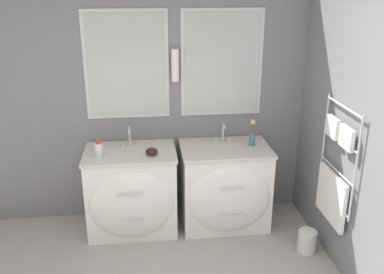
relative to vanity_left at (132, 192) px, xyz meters
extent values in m
cube|color=slate|center=(0.20, 0.39, 0.87)|extent=(4.86, 0.06, 2.60)
cube|color=silver|center=(0.00, 0.35, 1.21)|extent=(0.83, 0.01, 1.07)
cube|color=#B2BCBA|center=(0.00, 0.34, 1.21)|extent=(0.76, 0.01, 1.00)
cube|color=silver|center=(0.95, 0.35, 1.21)|extent=(0.83, 0.01, 1.07)
cube|color=#B2BCBA|center=(0.95, 0.34, 1.21)|extent=(0.76, 0.01, 1.00)
cylinder|color=white|center=(0.48, 0.30, 1.21)|extent=(0.07, 0.07, 0.32)
cube|color=silver|center=(0.48, 0.35, 1.21)|extent=(0.05, 0.02, 0.08)
cube|color=slate|center=(1.86, -0.84, 0.87)|extent=(0.06, 4.27, 2.60)
cylinder|color=silver|center=(1.79, -0.99, 0.60)|extent=(0.02, 0.02, 0.92)
cylinder|color=silver|center=(1.79, -0.37, 0.60)|extent=(0.02, 0.02, 0.92)
cylinder|color=silver|center=(1.79, -0.68, 1.02)|extent=(0.02, 0.62, 0.02)
cylinder|color=silver|center=(1.79, -0.68, 0.74)|extent=(0.02, 0.62, 0.02)
cylinder|color=silver|center=(1.79, -0.68, 0.45)|extent=(0.02, 0.62, 0.02)
cylinder|color=silver|center=(1.79, -0.68, 0.17)|extent=(0.02, 0.62, 0.02)
cube|color=white|center=(1.77, -0.68, 0.20)|extent=(0.04, 0.52, 0.45)
cube|color=white|center=(1.77, -0.82, 0.81)|extent=(0.04, 0.21, 0.18)
cube|color=white|center=(1.77, -0.54, 0.81)|extent=(0.04, 0.21, 0.18)
cube|color=white|center=(0.00, 0.04, -0.02)|extent=(0.87, 0.58, 0.83)
ellipsoid|color=white|center=(0.00, -0.25, -0.02)|extent=(0.80, 0.13, 0.70)
cube|color=beige|center=(0.00, 0.04, 0.41)|extent=(0.90, 0.61, 0.03)
ellipsoid|color=white|center=(0.00, 0.01, 0.37)|extent=(0.32, 0.28, 0.10)
cylinder|color=silver|center=(0.00, -0.32, 0.15)|extent=(0.24, 0.01, 0.01)
cylinder|color=silver|center=(0.00, -0.32, -0.12)|extent=(0.24, 0.01, 0.01)
cube|color=white|center=(0.95, 0.04, -0.02)|extent=(0.87, 0.58, 0.83)
ellipsoid|color=white|center=(0.95, -0.25, -0.02)|extent=(0.80, 0.13, 0.70)
cube|color=beige|center=(0.95, 0.04, 0.41)|extent=(0.90, 0.61, 0.03)
ellipsoid|color=white|center=(0.95, 0.01, 0.37)|extent=(0.32, 0.28, 0.10)
cylinder|color=silver|center=(0.95, -0.32, 0.15)|extent=(0.24, 0.01, 0.01)
cylinder|color=silver|center=(0.95, -0.32, -0.12)|extent=(0.24, 0.01, 0.01)
cylinder|color=silver|center=(0.00, 0.20, 0.52)|extent=(0.02, 0.02, 0.20)
cylinder|color=silver|center=(0.00, 0.15, 0.61)|extent=(0.02, 0.11, 0.02)
cylinder|color=silver|center=(-0.07, 0.20, 0.44)|extent=(0.03, 0.03, 0.04)
cylinder|color=silver|center=(0.07, 0.20, 0.44)|extent=(0.03, 0.03, 0.04)
cylinder|color=silver|center=(0.95, 0.20, 0.52)|extent=(0.02, 0.02, 0.20)
cylinder|color=silver|center=(0.95, 0.15, 0.61)|extent=(0.02, 0.11, 0.02)
cylinder|color=silver|center=(0.88, 0.20, 0.44)|extent=(0.03, 0.03, 0.04)
cylinder|color=silver|center=(1.02, 0.20, 0.44)|extent=(0.03, 0.03, 0.04)
cylinder|color=silver|center=(-0.28, -0.06, 0.49)|extent=(0.07, 0.07, 0.13)
cylinder|color=red|center=(-0.28, -0.06, 0.57)|extent=(0.05, 0.05, 0.02)
ellipsoid|color=black|center=(0.21, -0.08, 0.46)|extent=(0.12, 0.12, 0.07)
cylinder|color=teal|center=(1.23, 0.06, 0.49)|extent=(0.06, 0.06, 0.13)
cylinder|color=#477238|center=(1.23, 0.06, 0.62)|extent=(0.01, 0.01, 0.12)
sphere|color=#E5BF47|center=(1.23, 0.06, 0.67)|extent=(0.05, 0.05, 0.05)
cylinder|color=silver|center=(1.65, -0.57, -0.33)|extent=(0.17, 0.17, 0.22)
torus|color=silver|center=(1.65, -0.57, -0.22)|extent=(0.18, 0.18, 0.01)
camera|label=1|loc=(0.17, -3.88, 2.01)|focal=40.00mm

